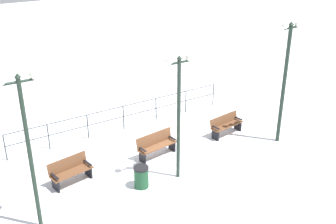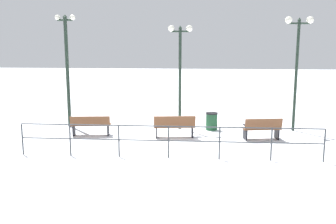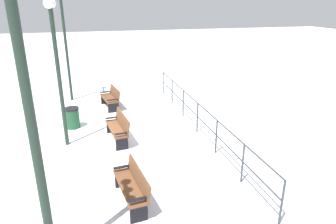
{
  "view_description": "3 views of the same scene",
  "coord_description": "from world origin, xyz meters",
  "px_view_note": "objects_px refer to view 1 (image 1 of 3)",
  "views": [
    {
      "loc": [
        12.01,
        -7.24,
        8.17
      ],
      "look_at": [
        -1.34,
        1.38,
        1.04
      ],
      "focal_mm": 43.93,
      "sensor_mm": 36.0,
      "label": 1
    },
    {
      "loc": [
        -15.23,
        -1.0,
        3.84
      ],
      "look_at": [
        -0.83,
        0.19,
        1.2
      ],
      "focal_mm": 41.33,
      "sensor_mm": 36.0,
      "label": 2
    },
    {
      "loc": [
        0.77,
        9.45,
        4.46
      ],
      "look_at": [
        -1.6,
        0.51,
        1.06
      ],
      "focal_mm": 32.41,
      "sensor_mm": 36.0,
      "label": 3
    }
  ],
  "objects_px": {
    "trash_bin": "(141,177)",
    "bench_second": "(156,144)",
    "bench_third": "(226,124)",
    "bench_nearest": "(70,171)",
    "lamppost_far": "(286,72)",
    "lamppost_near": "(25,122)",
    "lamppost_middle": "(179,97)"
  },
  "relations": [
    {
      "from": "lamppost_near",
      "to": "lamppost_far",
      "type": "xyz_separation_m",
      "value": [
        0.0,
        10.01,
        -0.41
      ]
    },
    {
      "from": "bench_third",
      "to": "lamppost_middle",
      "type": "distance_m",
      "value": 4.75
    },
    {
      "from": "lamppost_near",
      "to": "trash_bin",
      "type": "relative_size",
      "value": 6.27
    },
    {
      "from": "bench_third",
      "to": "bench_second",
      "type": "bearing_deg",
      "value": -98.06
    },
    {
      "from": "bench_nearest",
      "to": "bench_third",
      "type": "xyz_separation_m",
      "value": [
        0.1,
        6.94,
        0.01
      ]
    },
    {
      "from": "bench_nearest",
      "to": "trash_bin",
      "type": "relative_size",
      "value": 2.01
    },
    {
      "from": "bench_second",
      "to": "bench_third",
      "type": "bearing_deg",
      "value": 82.12
    },
    {
      "from": "bench_third",
      "to": "trash_bin",
      "type": "bearing_deg",
      "value": -80.62
    },
    {
      "from": "lamppost_near",
      "to": "trash_bin",
      "type": "distance_m",
      "value": 4.69
    },
    {
      "from": "bench_second",
      "to": "bench_nearest",
      "type": "bearing_deg",
      "value": -97.61
    },
    {
      "from": "bench_nearest",
      "to": "lamppost_far",
      "type": "xyz_separation_m",
      "value": [
        1.74,
        8.39,
        2.59
      ]
    },
    {
      "from": "lamppost_middle",
      "to": "bench_second",
      "type": "bearing_deg",
      "value": 175.76
    },
    {
      "from": "lamppost_near",
      "to": "lamppost_far",
      "type": "distance_m",
      "value": 10.02
    },
    {
      "from": "bench_third",
      "to": "trash_bin",
      "type": "height_order",
      "value": "bench_third"
    },
    {
      "from": "bench_nearest",
      "to": "lamppost_middle",
      "type": "distance_m",
      "value": 4.61
    },
    {
      "from": "bench_nearest",
      "to": "lamppost_near",
      "type": "distance_m",
      "value": 3.82
    },
    {
      "from": "lamppost_middle",
      "to": "lamppost_near",
      "type": "bearing_deg",
      "value": -90.0
    },
    {
      "from": "lamppost_middle",
      "to": "lamppost_far",
      "type": "relative_size",
      "value": 0.9
    },
    {
      "from": "lamppost_far",
      "to": "trash_bin",
      "type": "xyz_separation_m",
      "value": [
        -0.16,
        -6.46,
        -2.66
      ]
    },
    {
      "from": "bench_third",
      "to": "trash_bin",
      "type": "relative_size",
      "value": 2.14
    },
    {
      "from": "trash_bin",
      "to": "lamppost_middle",
      "type": "bearing_deg",
      "value": 83.72
    },
    {
      "from": "trash_bin",
      "to": "bench_second",
      "type": "bearing_deg",
      "value": 135.0
    },
    {
      "from": "bench_nearest",
      "to": "trash_bin",
      "type": "bearing_deg",
      "value": 41.16
    },
    {
      "from": "bench_nearest",
      "to": "lamppost_far",
      "type": "bearing_deg",
      "value": 68.77
    },
    {
      "from": "bench_second",
      "to": "lamppost_middle",
      "type": "xyz_separation_m",
      "value": [
        1.7,
        -0.13,
        2.61
      ]
    },
    {
      "from": "bench_nearest",
      "to": "lamppost_near",
      "type": "relative_size",
      "value": 0.32
    },
    {
      "from": "bench_second",
      "to": "lamppost_far",
      "type": "relative_size",
      "value": 0.34
    },
    {
      "from": "lamppost_far",
      "to": "trash_bin",
      "type": "distance_m",
      "value": 6.99
    },
    {
      "from": "bench_third",
      "to": "lamppost_near",
      "type": "relative_size",
      "value": 0.34
    },
    {
      "from": "bench_third",
      "to": "bench_nearest",
      "type": "bearing_deg",
      "value": -97.92
    },
    {
      "from": "bench_third",
      "to": "lamppost_near",
      "type": "distance_m",
      "value": 9.21
    },
    {
      "from": "lamppost_far",
      "to": "trash_bin",
      "type": "height_order",
      "value": "lamppost_far"
    }
  ]
}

